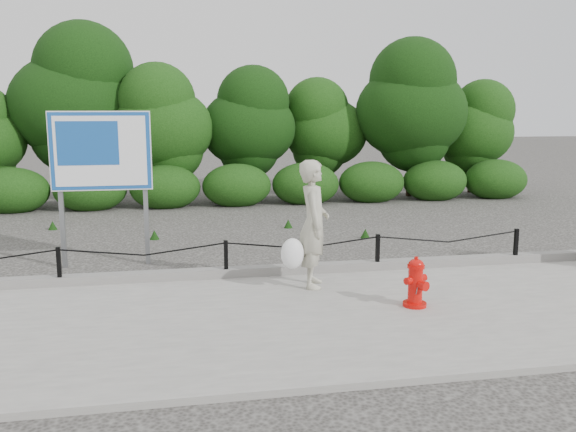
{
  "coord_description": "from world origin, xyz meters",
  "views": [
    {
      "loc": [
        -0.78,
        -9.33,
        2.72
      ],
      "look_at": [
        1.03,
        0.2,
        1.0
      ],
      "focal_mm": 38.0,
      "sensor_mm": 36.0,
      "label": 1
    }
  ],
  "objects": [
    {
      "name": "curb",
      "position": [
        0.0,
        0.05,
        0.15
      ],
      "size": [
        14.0,
        0.22,
        0.14
      ],
      "primitive_type": "cube",
      "color": "slate",
      "rests_on": "sidewalk"
    },
    {
      "name": "chain_barrier",
      "position": [
        0.0,
        0.0,
        0.46
      ],
      "size": [
        10.06,
        0.06,
        0.6
      ],
      "color": "black",
      "rests_on": "sidewalk"
    },
    {
      "name": "advertising_sign",
      "position": [
        -1.97,
        1.4,
        1.89
      ],
      "size": [
        1.67,
        0.15,
        2.68
      ],
      "rotation": [
        0.0,
        0.0,
        -0.01
      ],
      "color": "slate",
      "rests_on": "ground"
    },
    {
      "name": "pedestrian",
      "position": [
        1.22,
        -0.71,
        1.01
      ],
      "size": [
        0.82,
        0.77,
        1.9
      ],
      "rotation": [
        0.0,
        0.0,
        1.36
      ],
      "color": "#AEAB95",
      "rests_on": "sidewalk"
    },
    {
      "name": "treeline",
      "position": [
        -0.01,
        8.95,
        2.55
      ],
      "size": [
        20.15,
        3.92,
        5.05
      ],
      "color": "black",
      "rests_on": "ground"
    },
    {
      "name": "ground",
      "position": [
        0.0,
        0.0,
        0.0
      ],
      "size": [
        90.0,
        90.0,
        0.0
      ],
      "primitive_type": "plane",
      "color": "#2D2B28",
      "rests_on": "ground"
    },
    {
      "name": "fire_hydrant",
      "position": [
        2.38,
        -1.9,
        0.41
      ],
      "size": [
        0.42,
        0.42,
        0.69
      ],
      "rotation": [
        0.0,
        0.0,
        0.41
      ],
      "color": "red",
      "rests_on": "sidewalk"
    },
    {
      "name": "sidewalk",
      "position": [
        0.0,
        -2.0,
        0.04
      ],
      "size": [
        14.0,
        4.0,
        0.08
      ],
      "primitive_type": "cube",
      "color": "gray",
      "rests_on": "ground"
    }
  ]
}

